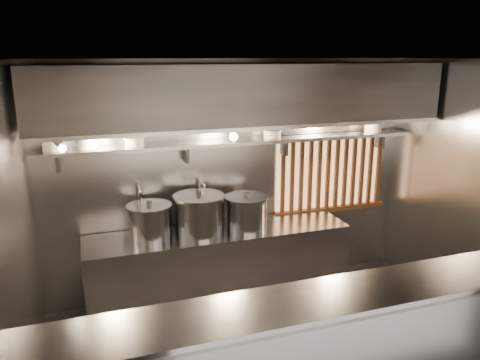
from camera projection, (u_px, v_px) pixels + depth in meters
floor at (282, 352)px, 4.61m from camera, size 4.50×4.50×0.00m
ceiling at (289, 60)px, 3.89m from camera, size 4.50×4.50×0.00m
wall_back at (234, 178)px, 5.62m from camera, size 4.50×0.00×4.50m
wall_left at (14, 251)px, 3.55m from camera, size 0.00×3.00×3.00m
wall_right at (479, 195)px, 4.95m from camera, size 0.00×3.00×3.00m
cooking_bench at (220, 267)px, 5.44m from camera, size 3.00×0.70×0.90m
bowl_shelf at (239, 142)px, 5.33m from camera, size 4.40×0.34×0.04m
exhaust_hood at (245, 95)px, 4.99m from camera, size 4.40×0.81×0.65m
wood_screen at (331, 172)px, 5.99m from camera, size 1.56×0.09×1.04m
faucet_left at (139, 198)px, 5.17m from camera, size 0.04×0.30×0.50m
faucet_right at (200, 192)px, 5.38m from camera, size 0.04×0.30×0.50m
heat_lamp at (58, 142)px, 4.26m from camera, size 0.25×0.35×0.20m
pendant_bulb at (234, 137)px, 5.17m from camera, size 0.09×0.09×0.19m
stock_pot_left at (150, 222)px, 5.05m from camera, size 0.64×0.64×0.42m
stock_pot_mid at (199, 214)px, 5.18m from camera, size 0.72×0.72×0.49m
stock_pot_right at (246, 212)px, 5.34m from camera, size 0.56×0.56×0.43m
bowl_stack_0 at (53, 145)px, 4.69m from camera, size 0.22×0.22×0.13m
bowl_stack_1 at (87, 141)px, 4.79m from camera, size 0.21×0.21×0.17m
bowl_stack_2 at (134, 142)px, 4.95m from camera, size 0.21×0.21×0.09m
bowl_stack_3 at (272, 134)px, 5.44m from camera, size 0.21×0.21×0.09m
bowl_stack_4 at (373, 125)px, 5.86m from camera, size 0.23×0.23×0.17m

